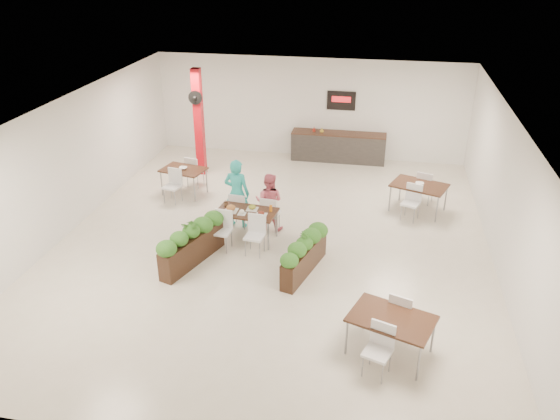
% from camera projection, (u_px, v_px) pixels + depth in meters
% --- Properties ---
extents(ground, '(12.00, 12.00, 0.00)m').
position_uv_depth(ground, '(273.00, 242.00, 12.98)').
color(ground, beige).
rests_on(ground, ground).
extents(room_shell, '(10.10, 12.10, 3.22)m').
position_uv_depth(room_shell, '(273.00, 163.00, 12.09)').
color(room_shell, white).
rests_on(room_shell, ground).
extents(red_column, '(0.40, 0.41, 3.20)m').
position_uv_depth(red_column, '(199.00, 122.00, 16.09)').
color(red_column, red).
rests_on(red_column, ground).
extents(service_counter, '(3.00, 0.64, 2.20)m').
position_uv_depth(service_counter, '(338.00, 146.00, 17.57)').
color(service_counter, '#2A2725').
rests_on(service_counter, ground).
extents(main_table, '(1.47, 1.73, 0.92)m').
position_uv_depth(main_table, '(246.00, 215.00, 12.81)').
color(main_table, black).
rests_on(main_table, ground).
extents(diner_man, '(0.68, 0.48, 1.76)m').
position_uv_depth(diner_man, '(237.00, 193.00, 13.34)').
color(diner_man, '#28AFAA').
rests_on(diner_man, ground).
extents(diner_woman, '(0.76, 0.62, 1.46)m').
position_uv_depth(diner_woman, '(269.00, 202.00, 13.27)').
color(diner_woman, '#E8677C').
rests_on(diner_woman, ground).
extents(planter_left, '(0.93, 1.96, 1.07)m').
position_uv_depth(planter_left, '(192.00, 242.00, 11.92)').
color(planter_left, black).
rests_on(planter_left, ground).
extents(planter_right, '(0.80, 1.83, 0.98)m').
position_uv_depth(planter_right, '(304.00, 252.00, 11.57)').
color(planter_right, black).
rests_on(planter_right, ground).
extents(side_table_a, '(1.32, 1.67, 0.92)m').
position_uv_depth(side_table_a, '(184.00, 173.00, 15.17)').
color(side_table_a, black).
rests_on(side_table_a, ground).
extents(side_table_b, '(1.60, 1.67, 0.92)m').
position_uv_depth(side_table_b, '(419.00, 188.00, 14.19)').
color(side_table_b, black).
rests_on(side_table_b, ground).
extents(side_table_c, '(1.61, 1.67, 0.92)m').
position_uv_depth(side_table_c, '(391.00, 323.00, 9.19)').
color(side_table_c, black).
rests_on(side_table_c, ground).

